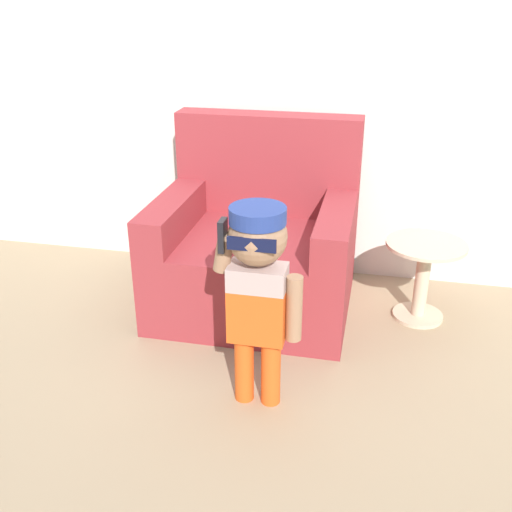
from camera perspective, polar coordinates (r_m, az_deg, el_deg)
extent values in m
plane|color=#998466|center=(3.30, -0.97, -5.82)|extent=(10.00, 10.00, 0.00)
cube|color=silver|center=(3.55, 1.59, 18.60)|extent=(10.00, 0.05, 2.60)
cube|color=maroon|center=(3.31, -0.11, -1.40)|extent=(1.04, 0.91, 0.44)
cube|color=maroon|center=(3.46, 1.19, 8.76)|extent=(1.04, 0.18, 0.57)
cube|color=maroon|center=(3.22, -8.09, 3.73)|extent=(0.17, 0.73, 0.19)
cube|color=maroon|center=(3.04, 7.60, 2.48)|extent=(0.17, 0.73, 0.19)
cylinder|color=#E05119|center=(2.63, -1.13, -10.57)|extent=(0.08, 0.08, 0.32)
cylinder|color=#E05119|center=(2.61, 1.42, -10.89)|extent=(0.08, 0.08, 0.32)
cube|color=#E05119|center=(2.47, 0.15, -5.49)|extent=(0.23, 0.13, 0.23)
cube|color=#B29993|center=(2.39, 0.15, -2.02)|extent=(0.23, 0.13, 0.10)
sphere|color=#997051|center=(2.32, 0.16, 1.87)|extent=(0.23, 0.23, 0.23)
cylinder|color=navy|center=(2.28, 0.16, 3.91)|extent=(0.22, 0.22, 0.06)
cube|color=navy|center=(2.39, 0.69, 4.26)|extent=(0.13, 0.11, 0.01)
cube|color=#0F1433|center=(2.21, -0.43, 1.09)|extent=(0.19, 0.01, 0.05)
cylinder|color=#997051|center=(2.43, 3.65, -5.01)|extent=(0.07, 0.07, 0.28)
cylinder|color=#997051|center=(2.38, -3.08, 0.37)|extent=(0.09, 0.07, 0.17)
cube|color=black|center=(2.33, -3.19, 1.98)|extent=(0.02, 0.07, 0.13)
cylinder|color=beige|center=(3.42, 15.12, -5.45)|extent=(0.27, 0.27, 0.02)
cylinder|color=beige|center=(3.32, 15.50, -2.44)|extent=(0.08, 0.08, 0.42)
cylinder|color=beige|center=(3.23, 15.94, 1.04)|extent=(0.42, 0.42, 0.02)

